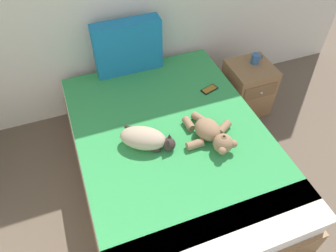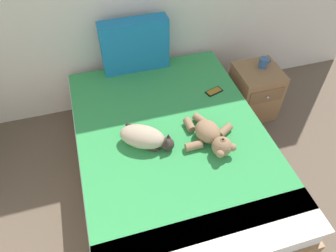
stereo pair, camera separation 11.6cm
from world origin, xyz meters
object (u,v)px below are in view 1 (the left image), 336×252
at_px(cat, 146,139).
at_px(teddy_bear, 212,134).
at_px(cell_phone, 209,89).
at_px(patterned_cushion, 128,47).
at_px(nightstand, 247,88).
at_px(mug, 256,59).
at_px(bed, 172,156).

xyz_separation_m(cat, teddy_bear, (0.47, -0.12, -0.00)).
distance_m(teddy_bear, cell_phone, 0.58).
xyz_separation_m(patterned_cushion, nightstand, (1.08, -0.38, -0.49)).
xyz_separation_m(patterned_cushion, cat, (-0.14, -0.93, -0.17)).
distance_m(patterned_cushion, mug, 1.20).
bearing_deg(teddy_bear, mug, 41.80).
bearing_deg(cat, mug, 25.19).
bearing_deg(patterned_cushion, nightstand, -19.19).
xyz_separation_m(bed, patterned_cushion, (-0.08, 0.91, 0.50)).
bearing_deg(bed, mug, 28.67).
relative_size(cat, mug, 3.38).
bearing_deg(teddy_bear, bed, 150.16).
xyz_separation_m(patterned_cushion, cell_phone, (0.57, -0.53, -0.24)).
bearing_deg(mug, patterned_cushion, 163.72).
bearing_deg(cat, patterned_cushion, 81.39).
xyz_separation_m(teddy_bear, cell_phone, (0.24, 0.53, -0.06)).
relative_size(bed, nightstand, 3.88).
relative_size(cat, teddy_bear, 0.84).
bearing_deg(patterned_cushion, mug, -16.28).
bearing_deg(bed, cell_phone, 38.00).
distance_m(teddy_bear, mug, 1.08).
height_order(bed, cell_phone, cell_phone).
bearing_deg(cell_phone, nightstand, 16.25).
xyz_separation_m(bed, mug, (1.06, 0.58, 0.32)).
distance_m(patterned_cushion, cat, 0.96).
distance_m(bed, cell_phone, 0.67).
relative_size(patterned_cushion, cat, 1.48).
bearing_deg(cat, cell_phone, 29.71).
distance_m(bed, mug, 1.25).
relative_size(cat, cell_phone, 2.50).
xyz_separation_m(teddy_bear, mug, (0.81, 0.72, -0.01)).
height_order(nightstand, mug, mug).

